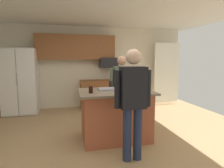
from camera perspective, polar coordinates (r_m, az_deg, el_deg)
floor at (r=3.79m, az=-2.10°, el=-16.77°), size 7.04×7.04×0.00m
back_wall at (r=6.23m, az=-7.11°, el=5.09°), size 6.40×0.10×2.60m
french_door_window_panel at (r=6.66m, az=16.20°, el=3.28°), size 0.90×0.06×2.00m
cabinet_run_upper at (r=6.01m, az=-10.87°, el=10.89°), size 2.40×0.38×0.75m
cabinet_run_lower at (r=6.10m, az=-1.05°, el=-2.94°), size 1.80×0.63×0.90m
refrigerator at (r=5.96m, az=-26.09°, el=0.72°), size 0.92×0.76×1.86m
microwave_over_range at (r=6.02m, az=-1.11°, el=6.49°), size 0.56×0.40×0.32m
kitchen_island at (r=3.71m, az=1.06°, el=-9.28°), size 1.40×0.97×0.96m
person_host_foreground at (r=2.83m, az=6.37°, el=-4.16°), size 0.57×0.22×1.71m
person_guest_by_door at (r=4.45m, az=2.94°, el=-0.45°), size 0.57×0.22×1.64m
glass_stout_tall at (r=3.65m, az=6.86°, el=-0.82°), size 0.07×0.07×0.15m
mug_ceramic_white at (r=3.83m, az=4.92°, el=-0.74°), size 0.13×0.08×0.10m
glass_dark_ale at (r=3.86m, az=-0.50°, el=-0.21°), size 0.07×0.07×0.16m
tumbler_amber at (r=3.71m, az=4.50°, el=-0.57°), size 0.07×0.07×0.16m
glass_pilsner at (r=3.36m, az=-6.47°, el=-1.71°), size 0.07×0.07×0.13m
glass_short_whisky at (r=3.96m, az=5.41°, el=-0.32°), size 0.06×0.06×0.12m
mug_blue_stoneware at (r=3.51m, az=7.02°, el=-1.50°), size 0.13×0.09×0.10m
serving_tray at (r=3.66m, az=-0.68°, el=-1.57°), size 0.44×0.30×0.04m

